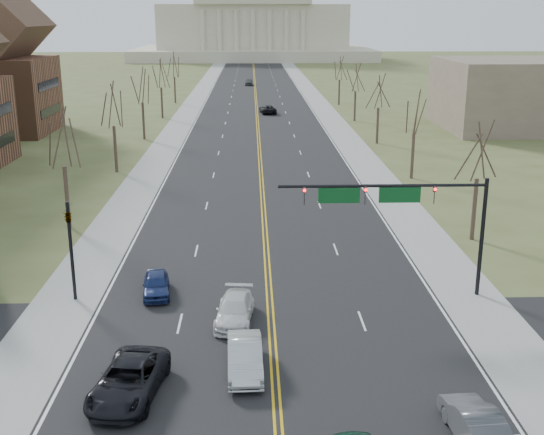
{
  "coord_description": "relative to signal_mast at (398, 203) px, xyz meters",
  "views": [
    {
      "loc": [
        -1.01,
        -24.1,
        16.15
      ],
      "look_at": [
        0.36,
        20.1,
        3.0
      ],
      "focal_mm": 45.0,
      "sensor_mm": 36.0,
      "label": 1
    }
  ],
  "objects": [
    {
      "name": "edge_line_right",
      "position": [
        2.35,
        96.5,
        -5.75
      ],
      "size": [
        0.15,
        380.0,
        0.01
      ],
      "primitive_type": "cube",
      "color": "silver",
      "rests_on": "road"
    },
    {
      "name": "sidewalk_left",
      "position": [
        -19.45,
        96.5,
        -5.75
      ],
      "size": [
        4.0,
        380.0,
        0.03
      ],
      "primitive_type": "cube",
      "color": "gray",
      "rests_on": "ground"
    },
    {
      "name": "tree_r_3",
      "position": [
        8.05,
        70.5,
        0.79
      ],
      "size": [
        3.74,
        3.74,
        8.5
      ],
      "color": "#3D2F24",
      "rests_on": "ground"
    },
    {
      "name": "bldg_right_mass",
      "position": [
        32.55,
        62.5,
        -0.76
      ],
      "size": [
        25.0,
        20.0,
        10.0
      ],
      "primitive_type": "cube",
      "color": "#695A4B",
      "rests_on": "ground"
    },
    {
      "name": "center_line",
      "position": [
        -7.45,
        96.5,
        -5.75
      ],
      "size": [
        0.42,
        380.0,
        0.01
      ],
      "primitive_type": "cube",
      "color": "gold",
      "rests_on": "road"
    },
    {
      "name": "tree_r_1",
      "position": [
        8.05,
        30.5,
        0.79
      ],
      "size": [
        3.74,
        3.74,
        8.5
      ],
      "color": "#3D2F24",
      "rests_on": "ground"
    },
    {
      "name": "ground",
      "position": [
        -7.45,
        -13.5,
        -5.76
      ],
      "size": [
        600.0,
        600.0,
        0.0
      ],
      "primitive_type": "plane",
      "color": "#4C5329",
      "rests_on": "ground"
    },
    {
      "name": "car_sb_inner_lead",
      "position": [
        -8.84,
        -8.84,
        -4.99
      ],
      "size": [
        1.76,
        4.66,
        1.52
      ],
      "primitive_type": "imported",
      "rotation": [
        0.0,
        0.0,
        0.03
      ],
      "color": "#B0B4B8",
      "rests_on": "road"
    },
    {
      "name": "capitol",
      "position": [
        -7.45,
        236.41,
        8.44
      ],
      "size": [
        90.0,
        60.0,
        50.0
      ],
      "color": "beige",
      "rests_on": "ground"
    },
    {
      "name": "sidewalk_right",
      "position": [
        4.55,
        96.5,
        -5.75
      ],
      "size": [
        4.0,
        380.0,
        0.03
      ],
      "primitive_type": "cube",
      "color": "gray",
      "rests_on": "ground"
    },
    {
      "name": "car_sb_inner_second",
      "position": [
        -9.44,
        -3.34,
        -5.07
      ],
      "size": [
        2.32,
        4.85,
        1.36
      ],
      "primitive_type": "imported",
      "rotation": [
        0.0,
        0.0,
        -0.09
      ],
      "color": "silver",
      "rests_on": "road"
    },
    {
      "name": "tree_l_2",
      "position": [
        -22.95,
        54.5,
        1.18
      ],
      "size": [
        3.96,
        3.96,
        9.0
      ],
      "color": "#3D2F24",
      "rests_on": "ground"
    },
    {
      "name": "tree_l_0",
      "position": [
        -22.95,
        14.5,
        1.18
      ],
      "size": [
        3.96,
        3.96,
        9.0
      ],
      "color": "#3D2F24",
      "rests_on": "ground"
    },
    {
      "name": "signal_mast",
      "position": [
        0.0,
        0.0,
        0.0
      ],
      "size": [
        12.12,
        0.44,
        7.2
      ],
      "color": "black",
      "rests_on": "ground"
    },
    {
      "name": "car_nb_outer_lead",
      "position": [
        0.26,
        -14.57,
        -5.0
      ],
      "size": [
        1.91,
        4.65,
        1.5
      ],
      "primitive_type": "imported",
      "rotation": [
        0.0,
        0.0,
        3.21
      ],
      "color": "#46494D",
      "rests_on": "road"
    },
    {
      "name": "tree_l_4",
      "position": [
        -22.95,
        94.5,
        1.18
      ],
      "size": [
        3.96,
        3.96,
        9.0
      ],
      "color": "#3D2F24",
      "rests_on": "ground"
    },
    {
      "name": "car_far_sb",
      "position": [
        -8.88,
        128.62,
        -4.98
      ],
      "size": [
        1.88,
        4.54,
        1.54
      ],
      "primitive_type": "imported",
      "rotation": [
        0.0,
        0.0,
        -0.01
      ],
      "color": "#4B4E52",
      "rests_on": "road"
    },
    {
      "name": "tree_l_1",
      "position": [
        -22.95,
        34.5,
        1.18
      ],
      "size": [
        3.96,
        3.96,
        9.0
      ],
      "color": "#3D2F24",
      "rests_on": "ground"
    },
    {
      "name": "tree_r_4",
      "position": [
        8.05,
        90.5,
        0.79
      ],
      "size": [
        3.74,
        3.74,
        8.5
      ],
      "color": "#3D2F24",
      "rests_on": "ground"
    },
    {
      "name": "signal_left",
      "position": [
        -18.95,
        0.0,
        -2.05
      ],
      "size": [
        0.32,
        0.36,
        6.0
      ],
      "color": "black",
      "rests_on": "ground"
    },
    {
      "name": "tree_l_3",
      "position": [
        -22.95,
        74.5,
        1.18
      ],
      "size": [
        3.96,
        3.96,
        9.0
      ],
      "color": "#3D2F24",
      "rests_on": "ground"
    },
    {
      "name": "tree_r_0",
      "position": [
        8.05,
        10.5,
        0.79
      ],
      "size": [
        3.74,
        3.74,
        8.5
      ],
      "color": "#3D2F24",
      "rests_on": "ground"
    },
    {
      "name": "tree_r_2",
      "position": [
        8.05,
        50.5,
        0.79
      ],
      "size": [
        3.74,
        3.74,
        8.5
      ],
      "color": "#3D2F24",
      "rests_on": "ground"
    },
    {
      "name": "car_far_nb",
      "position": [
        -5.56,
        79.42,
        -5.02
      ],
      "size": [
        3.09,
        5.5,
        1.45
      ],
      "primitive_type": "imported",
      "rotation": [
        0.0,
        0.0,
        3.28
      ],
      "color": "black",
      "rests_on": "road"
    },
    {
      "name": "road",
      "position": [
        -7.45,
        96.5,
        -5.76
      ],
      "size": [
        20.0,
        380.0,
        0.01
      ],
      "primitive_type": "cube",
      "color": "black",
      "rests_on": "ground"
    },
    {
      "name": "cross_road",
      "position": [
        -7.45,
        -7.5,
        -5.76
      ],
      "size": [
        120.0,
        14.0,
        0.01
      ],
      "primitive_type": "cube",
      "color": "black",
      "rests_on": "ground"
    },
    {
      "name": "car_sb_outer_lead",
      "position": [
        -13.93,
        -10.83,
        -4.97
      ],
      "size": [
        3.34,
        5.91,
        1.56
      ],
      "primitive_type": "imported",
      "rotation": [
        0.0,
        0.0,
        -0.14
      ],
      "color": "black",
      "rests_on": "road"
    },
    {
      "name": "car_sb_outer_second",
      "position": [
        -14.22,
        0.56,
        -5.09
      ],
      "size": [
        2.03,
        4.05,
        1.32
      ],
      "primitive_type": "imported",
      "rotation": [
        0.0,
        0.0,
        0.12
      ],
      "color": "navy",
      "rests_on": "road"
    },
    {
      "name": "edge_line_left",
      "position": [
        -17.25,
        96.5,
        -5.75
      ],
      "size": [
        0.15,
        380.0,
        0.01
      ],
      "primitive_type": "cube",
      "color": "silver",
      "rests_on": "road"
    }
  ]
}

